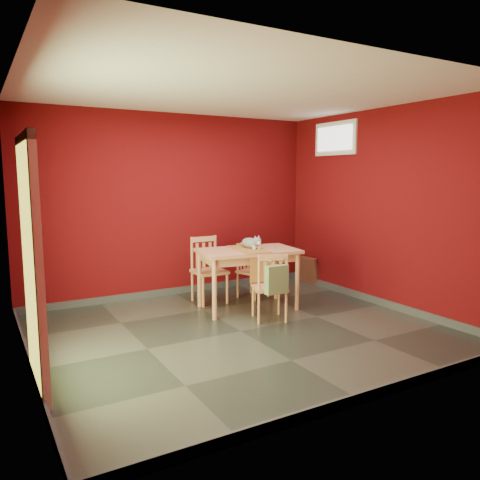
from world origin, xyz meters
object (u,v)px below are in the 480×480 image
picture_frame (307,270)px  chair_near (270,286)px  dining_table (248,257)px  cat (251,241)px  chair_far_left (208,269)px  chair_far_right (251,269)px  tote_bag (277,279)px

picture_frame → chair_near: bearing=-140.2°
dining_table → picture_frame: size_ratio=2.97×
dining_table → cat: size_ratio=3.50×
chair_far_left → picture_frame: (1.94, 0.21, -0.25)m
chair_far_left → cat: (0.39, -0.52, 0.44)m
chair_far_right → picture_frame: (1.27, 0.29, -0.19)m
tote_bag → picture_frame: tote_bag is taller
chair_far_right → chair_near: size_ratio=0.95×
dining_table → chair_far_left: bearing=117.9°
chair_far_left → dining_table: bearing=-62.1°
chair_far_left → chair_near: 1.21m
dining_table → chair_far_left: (-0.31, 0.59, -0.24)m
chair_far_left → chair_far_right: chair_far_left is taller
chair_far_left → chair_far_right: size_ratio=1.15×
dining_table → chair_near: chair_near is taller
chair_near → cat: (0.11, 0.66, 0.48)m
tote_bag → cat: 0.94m
cat → chair_near: bearing=-92.5°
tote_bag → cat: (0.16, 0.86, 0.35)m
cat → chair_far_right: bearing=65.1°
chair_far_right → cat: size_ratio=2.03×
chair_far_left → chair_near: (0.28, -1.18, -0.04)m
tote_bag → dining_table: bearing=84.7°
dining_table → chair_far_right: dining_table is taller
chair_far_left → picture_frame: size_ratio=1.98×
dining_table → tote_bag: dining_table is taller
chair_far_right → tote_bag: (-0.43, -1.30, 0.15)m
cat → dining_table: bearing=-132.9°
tote_bag → cat: size_ratio=1.03×
tote_bag → picture_frame: bearing=42.9°
chair_far_left → tote_bag: (0.24, -1.38, 0.09)m
chair_far_right → dining_table: bearing=-125.1°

